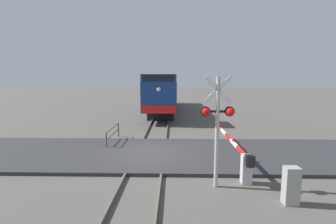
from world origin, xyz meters
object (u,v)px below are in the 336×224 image
(crossing_signal, at_px, (217,120))
(crossing_gate, at_px, (240,155))
(guard_railing, at_px, (113,132))
(locomotive, at_px, (163,93))
(utility_cabinet, at_px, (291,186))

(crossing_signal, distance_m, crossing_gate, 2.46)
(crossing_gate, height_order, guard_railing, crossing_gate)
(locomotive, relative_size, guard_railing, 6.27)
(crossing_signal, relative_size, crossing_gate, 0.60)
(crossing_gate, distance_m, guard_railing, 7.94)
(locomotive, distance_m, crossing_signal, 20.26)
(crossing_signal, height_order, guard_railing, crossing_signal)
(locomotive, relative_size, crossing_gate, 2.87)
(crossing_gate, relative_size, utility_cabinet, 5.53)
(crossing_gate, relative_size, guard_railing, 2.18)
(crossing_gate, bearing_deg, utility_cabinet, -69.37)
(crossing_gate, bearing_deg, locomotive, 101.80)
(locomotive, xyz_separation_m, crossing_gate, (3.92, -18.75, -1.42))
(locomotive, bearing_deg, guard_railing, -100.00)
(crossing_signal, distance_m, utility_cabinet, 3.05)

